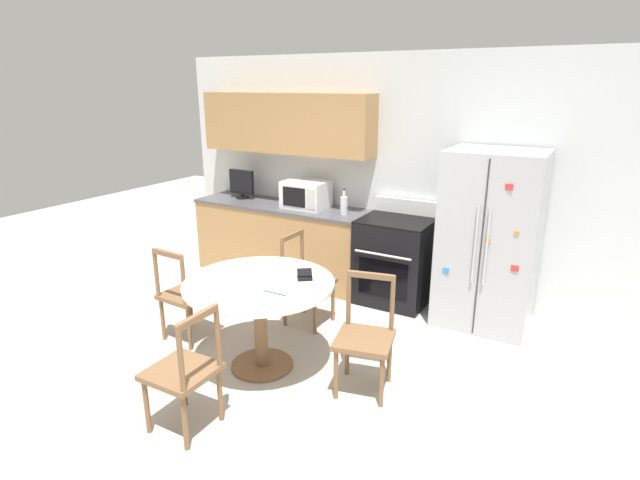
{
  "coord_description": "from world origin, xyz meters",
  "views": [
    {
      "loc": [
        2.17,
        -2.52,
        2.28
      ],
      "look_at": [
        0.07,
        1.15,
        0.95
      ],
      "focal_mm": 28.0,
      "sensor_mm": 36.0,
      "label": 1
    }
  ],
  "objects_px": {
    "refrigerator": "(489,240)",
    "dining_chair_near": "(185,372)",
    "countertop_tv": "(242,183)",
    "candle_glass": "(254,276)",
    "dining_chair_right": "(365,337)",
    "counter_bottle": "(344,205)",
    "microwave": "(306,194)",
    "oven_range": "(395,260)",
    "dining_chair_far": "(306,281)",
    "wallet": "(305,275)",
    "dining_chair_left": "(186,295)"
  },
  "relations": [
    {
      "from": "refrigerator",
      "to": "dining_chair_left",
      "type": "height_order",
      "value": "refrigerator"
    },
    {
      "from": "microwave",
      "to": "oven_range",
      "type": "bearing_deg",
      "value": -1.79
    },
    {
      "from": "microwave",
      "to": "counter_bottle",
      "type": "distance_m",
      "value": 0.53
    },
    {
      "from": "microwave",
      "to": "candle_glass",
      "type": "xyz_separation_m",
      "value": [
        0.63,
        -1.84,
        -0.25
      ]
    },
    {
      "from": "dining_chair_far",
      "to": "dining_chair_left",
      "type": "xyz_separation_m",
      "value": [
        -0.79,
        -0.83,
        0.0
      ]
    },
    {
      "from": "dining_chair_right",
      "to": "microwave",
      "type": "bearing_deg",
      "value": -60.19
    },
    {
      "from": "wallet",
      "to": "dining_chair_left",
      "type": "bearing_deg",
      "value": -171.41
    },
    {
      "from": "microwave",
      "to": "counter_bottle",
      "type": "xyz_separation_m",
      "value": [
        0.53,
        -0.07,
        -0.05
      ]
    },
    {
      "from": "oven_range",
      "to": "counter_bottle",
      "type": "relative_size",
      "value": 3.75
    },
    {
      "from": "counter_bottle",
      "to": "dining_chair_left",
      "type": "distance_m",
      "value": 1.96
    },
    {
      "from": "microwave",
      "to": "dining_chair_right",
      "type": "bearing_deg",
      "value": -47.57
    },
    {
      "from": "microwave",
      "to": "wallet",
      "type": "distance_m",
      "value": 1.9
    },
    {
      "from": "oven_range",
      "to": "microwave",
      "type": "distance_m",
      "value": 1.28
    },
    {
      "from": "dining_chair_right",
      "to": "counter_bottle",
      "type": "bearing_deg",
      "value": -70.44
    },
    {
      "from": "microwave",
      "to": "counter_bottle",
      "type": "height_order",
      "value": "microwave"
    },
    {
      "from": "microwave",
      "to": "wallet",
      "type": "height_order",
      "value": "microwave"
    },
    {
      "from": "oven_range",
      "to": "wallet",
      "type": "distance_m",
      "value": 1.62
    },
    {
      "from": "dining_chair_left",
      "to": "wallet",
      "type": "distance_m",
      "value": 1.24
    },
    {
      "from": "dining_chair_right",
      "to": "refrigerator",
      "type": "bearing_deg",
      "value": -120.94
    },
    {
      "from": "refrigerator",
      "to": "candle_glass",
      "type": "xyz_separation_m",
      "value": [
        -1.47,
        -1.76,
        -0.05
      ]
    },
    {
      "from": "counter_bottle",
      "to": "wallet",
      "type": "relative_size",
      "value": 1.67
    },
    {
      "from": "dining_chair_right",
      "to": "dining_chair_near",
      "type": "bearing_deg",
      "value": 38.01
    },
    {
      "from": "dining_chair_far",
      "to": "candle_glass",
      "type": "xyz_separation_m",
      "value": [
        0.04,
        -0.87,
        0.37
      ]
    },
    {
      "from": "dining_chair_left",
      "to": "candle_glass",
      "type": "distance_m",
      "value": 0.91
    },
    {
      "from": "microwave",
      "to": "dining_chair_far",
      "type": "relative_size",
      "value": 0.56
    },
    {
      "from": "refrigerator",
      "to": "microwave",
      "type": "bearing_deg",
      "value": 177.88
    },
    {
      "from": "wallet",
      "to": "countertop_tv",
      "type": "bearing_deg",
      "value": 139.46
    },
    {
      "from": "counter_bottle",
      "to": "countertop_tv",
      "type": "bearing_deg",
      "value": 176.38
    },
    {
      "from": "refrigerator",
      "to": "dining_chair_near",
      "type": "xyz_separation_m",
      "value": [
        -1.39,
        -2.66,
        -0.42
      ]
    },
    {
      "from": "candle_glass",
      "to": "wallet",
      "type": "height_order",
      "value": "candle_glass"
    },
    {
      "from": "countertop_tv",
      "to": "dining_chair_right",
      "type": "height_order",
      "value": "countertop_tv"
    },
    {
      "from": "countertop_tv",
      "to": "counter_bottle",
      "type": "relative_size",
      "value": 1.25
    },
    {
      "from": "wallet",
      "to": "microwave",
      "type": "bearing_deg",
      "value": 120.94
    },
    {
      "from": "oven_range",
      "to": "dining_chair_far",
      "type": "xyz_separation_m",
      "value": [
        -0.55,
        -0.93,
        -0.03
      ]
    },
    {
      "from": "refrigerator",
      "to": "oven_range",
      "type": "distance_m",
      "value": 1.04
    },
    {
      "from": "oven_range",
      "to": "refrigerator",
      "type": "bearing_deg",
      "value": -2.5
    },
    {
      "from": "counter_bottle",
      "to": "candle_glass",
      "type": "bearing_deg",
      "value": -86.68
    },
    {
      "from": "oven_range",
      "to": "counter_bottle",
      "type": "xyz_separation_m",
      "value": [
        -0.61,
        -0.03,
        0.54
      ]
    },
    {
      "from": "dining_chair_near",
      "to": "counter_bottle",
      "type": "bearing_deg",
      "value": 3.44
    },
    {
      "from": "counter_bottle",
      "to": "dining_chair_right",
      "type": "xyz_separation_m",
      "value": [
        1.03,
        -1.64,
        -0.57
      ]
    },
    {
      "from": "wallet",
      "to": "dining_chair_right",
      "type": "bearing_deg",
      "value": -8.36
    },
    {
      "from": "dining_chair_left",
      "to": "wallet",
      "type": "bearing_deg",
      "value": 11.23
    },
    {
      "from": "countertop_tv",
      "to": "dining_chair_far",
      "type": "bearing_deg",
      "value": -32.79
    },
    {
      "from": "refrigerator",
      "to": "dining_chair_far",
      "type": "xyz_separation_m",
      "value": [
        -1.51,
        -0.89,
        -0.42
      ]
    },
    {
      "from": "refrigerator",
      "to": "counter_bottle",
      "type": "xyz_separation_m",
      "value": [
        -1.57,
        0.01,
        0.16
      ]
    },
    {
      "from": "countertop_tv",
      "to": "dining_chair_right",
      "type": "distance_m",
      "value": 3.12
    },
    {
      "from": "dining_chair_left",
      "to": "dining_chair_right",
      "type": "height_order",
      "value": "same"
    },
    {
      "from": "microwave",
      "to": "countertop_tv",
      "type": "xyz_separation_m",
      "value": [
        -0.95,
        0.03,
        0.03
      ]
    },
    {
      "from": "countertop_tv",
      "to": "candle_glass",
      "type": "bearing_deg",
      "value": -49.66
    },
    {
      "from": "oven_range",
      "to": "dining_chair_right",
      "type": "distance_m",
      "value": 1.72
    }
  ]
}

